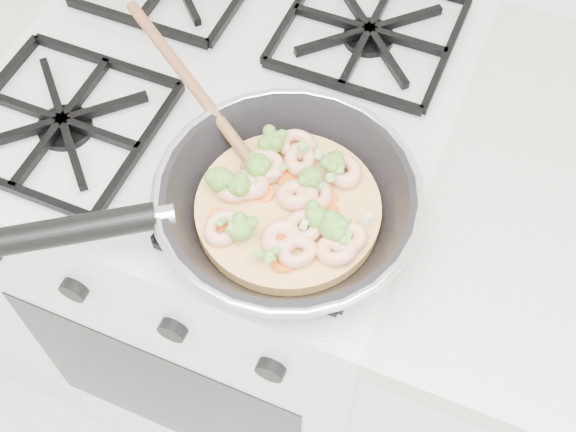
% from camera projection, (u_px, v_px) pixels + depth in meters
% --- Properties ---
extents(stove, '(0.60, 0.60, 0.92)m').
position_uv_depth(stove, '(241.00, 248.00, 1.35)').
color(stove, silver).
rests_on(stove, ground).
extents(skillet, '(0.43, 0.36, 0.10)m').
position_uv_depth(skillet, '(282.00, 202.00, 0.81)').
color(skillet, black).
rests_on(skillet, stove).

